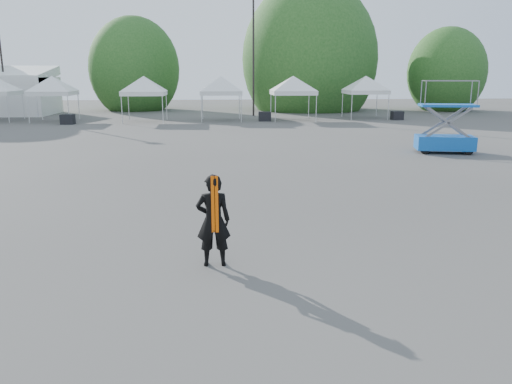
{
  "coord_description": "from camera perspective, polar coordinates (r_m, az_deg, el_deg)",
  "views": [
    {
      "loc": [
        -0.18,
        -10.68,
        3.46
      ],
      "look_at": [
        0.54,
        -1.59,
        1.3
      ],
      "focal_mm": 35.0,
      "sensor_mm": 36.0,
      "label": 1
    }
  ],
  "objects": [
    {
      "name": "ground",
      "position": [
        11.23,
        -3.42,
        -4.65
      ],
      "size": [
        120.0,
        120.0,
        0.0
      ],
      "primitive_type": "plane",
      "color": "#474442",
      "rests_on": "ground"
    },
    {
      "name": "light_pole_west",
      "position": [
        48.16,
        -27.21,
        14.66
      ],
      "size": [
        0.6,
        0.25,
        10.3
      ],
      "color": "black",
      "rests_on": "ground"
    },
    {
      "name": "light_pole_east",
      "position": [
        42.85,
        -0.3,
        16.07
      ],
      "size": [
        0.6,
        0.25,
        9.8
      ],
      "color": "black",
      "rests_on": "ground"
    },
    {
      "name": "tree_mid_w",
      "position": [
        51.29,
        -13.7,
        13.48
      ],
      "size": [
        4.16,
        4.16,
        6.33
      ],
      "color": "#382314",
      "rests_on": "ground"
    },
    {
      "name": "tree_mid_e",
      "position": [
        50.54,
        6.12,
        14.82
      ],
      "size": [
        5.12,
        5.12,
        7.79
      ],
      "color": "#382314",
      "rests_on": "ground"
    },
    {
      "name": "tree_far_e",
      "position": [
        52.59,
        20.93,
        12.66
      ],
      "size": [
        3.84,
        3.84,
        5.84
      ],
      "color": "#382314",
      "rests_on": "ground"
    },
    {
      "name": "tent_c",
      "position": [
        40.51,
        -22.29,
        11.79
      ],
      "size": [
        4.25,
        4.25,
        3.88
      ],
      "color": "silver",
      "rests_on": "ground"
    },
    {
      "name": "tent_d",
      "position": [
        38.34,
        -12.72,
        12.41
      ],
      "size": [
        4.36,
        4.36,
        3.88
      ],
      "color": "silver",
      "rests_on": "ground"
    },
    {
      "name": "tent_e",
      "position": [
        38.49,
        -4.05,
        12.69
      ],
      "size": [
        4.4,
        4.4,
        3.88
      ],
      "color": "silver",
      "rests_on": "ground"
    },
    {
      "name": "tent_f",
      "position": [
        38.79,
        4.27,
        12.7
      ],
      "size": [
        4.59,
        4.59,
        3.88
      ],
      "color": "silver",
      "rests_on": "ground"
    },
    {
      "name": "tent_g",
      "position": [
        41.26,
        12.45,
        12.46
      ],
      "size": [
        4.37,
        4.37,
        3.88
      ],
      "color": "silver",
      "rests_on": "ground"
    },
    {
      "name": "man",
      "position": [
        9.13,
        -4.91,
        -3.25
      ],
      "size": [
        0.64,
        0.42,
        1.72
      ],
      "rotation": [
        0.0,
        0.0,
        3.16
      ],
      "color": "black",
      "rests_on": "ground"
    },
    {
      "name": "scissor_lift",
      "position": [
        23.94,
        20.97,
        8.03
      ],
      "size": [
        2.69,
        1.74,
        3.2
      ],
      "rotation": [
        0.0,
        0.0,
        -0.22
      ],
      "color": "#0C46A4",
      "rests_on": "ground"
    },
    {
      "name": "crate_west",
      "position": [
        37.99,
        -20.72,
        7.77
      ],
      "size": [
        0.94,
        0.76,
        0.69
      ],
      "primitive_type": "cube",
      "rotation": [
        0.0,
        0.0,
        -0.08
      ],
      "color": "black",
      "rests_on": "ground"
    },
    {
      "name": "crate_mid",
      "position": [
        38.03,
        1.0,
        8.63
      ],
      "size": [
        0.91,
        0.71,
        0.69
      ],
      "primitive_type": "cube",
      "rotation": [
        0.0,
        0.0,
        0.02
      ],
      "color": "black",
      "rests_on": "ground"
    },
    {
      "name": "crate_east",
      "position": [
        40.61,
        15.82,
        8.41
      ],
      "size": [
        0.89,
        0.71,
        0.66
      ],
      "primitive_type": "cube",
      "rotation": [
        0.0,
        0.0,
        0.06
      ],
      "color": "black",
      "rests_on": "ground"
    }
  ]
}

